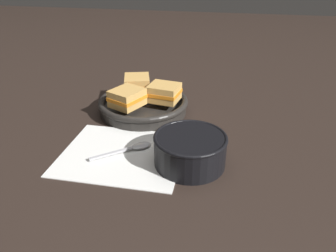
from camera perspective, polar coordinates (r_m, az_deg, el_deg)
The scene contains 8 objects.
ground_plane at distance 0.79m, azimuth -0.90°, elevation -3.82°, with size 4.00×4.00×0.00m, color black.
napkin at distance 0.77m, azimuth -7.94°, elevation -4.78°, with size 0.28×0.24×0.00m.
soup_bowl at distance 0.71m, azimuth 3.86°, elevation -3.90°, with size 0.16×0.16×0.07m.
spoon at distance 0.78m, azimuth -6.11°, elevation -3.77°, with size 0.13×0.11×0.01m.
skillet at distance 0.95m, azimuth -4.31°, elevation 3.65°, with size 0.26×0.26×0.04m.
sandwich_near_left at distance 0.90m, azimuth -7.13°, elevation 4.92°, with size 0.10×0.11×0.05m.
sandwich_near_right at distance 0.92m, azimuth -0.68°, elevation 5.85°, with size 0.10×0.09×0.05m.
sandwich_far_left at distance 0.99m, azimuth -5.40°, elevation 7.32°, with size 0.10×0.10×0.05m.
Camera 1 is at (0.14, -0.65, 0.42)m, focal length 35.00 mm.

